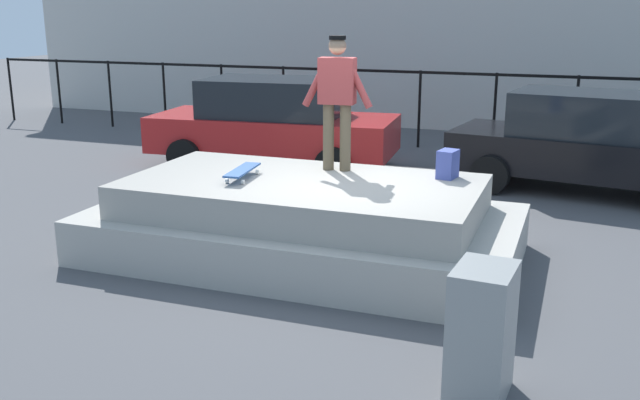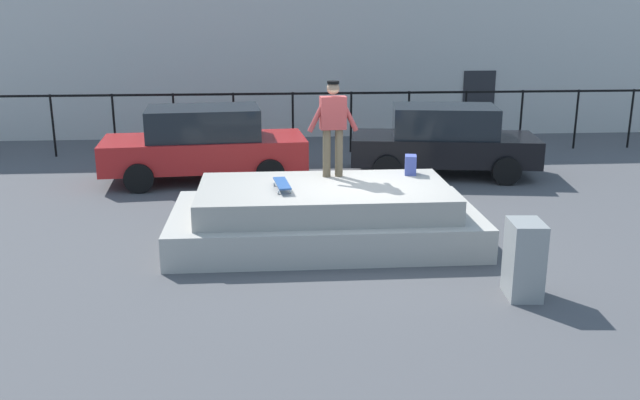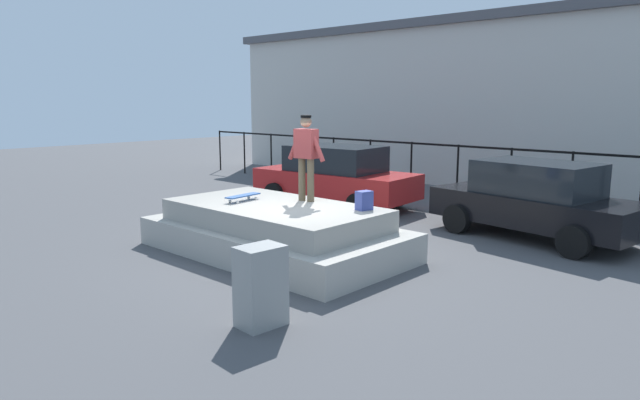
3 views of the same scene
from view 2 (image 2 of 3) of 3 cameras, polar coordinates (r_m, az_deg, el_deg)
name	(u,v)px [view 2 (image 2 of 3)]	position (r m, az deg, el deg)	size (l,w,h in m)	color
ground_plane	(356,239)	(11.85, 3.04, -3.25)	(60.00, 60.00, 0.00)	#4C4C4F
concrete_ledge	(324,216)	(11.63, 0.37, -1.33)	(5.16, 2.77, 0.96)	#ADA89E
skateboarder	(333,122)	(11.97, 1.09, 6.55)	(0.91, 0.28, 1.69)	brown
skateboard	(282,184)	(11.26, -3.19, 1.38)	(0.29, 0.83, 0.12)	#264C8C
backpack	(411,165)	(12.38, 7.57, 2.93)	(0.28, 0.20, 0.35)	#3F4C99
car_red_sedan_near	(204,143)	(15.94, -9.63, 4.70)	(4.72, 2.40, 1.69)	#B21E1E
car_black_sedan_mid	(443,140)	(16.48, 10.27, 4.95)	(4.54, 2.47, 1.65)	black
utility_box	(524,259)	(9.76, 16.68, -4.78)	(0.44, 0.60, 1.08)	gray
fence_row	(322,112)	(18.79, 0.17, 7.39)	(24.06, 0.06, 1.67)	black
warehouse_building	(308,38)	(24.64, -0.98, 13.40)	(26.01, 7.64, 5.71)	beige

